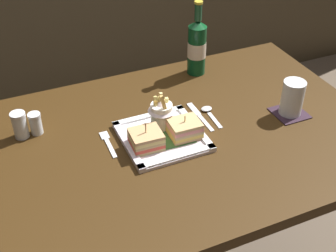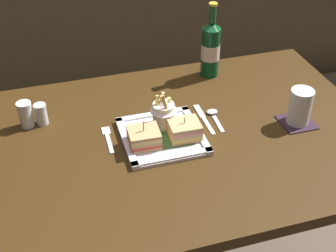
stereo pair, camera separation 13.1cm
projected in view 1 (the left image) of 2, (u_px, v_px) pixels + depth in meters
dining_table at (173, 174)px, 1.42m from camera, size 1.22×0.80×0.74m
square_plate at (162, 137)px, 1.32m from camera, size 0.23×0.23×0.02m
sandwich_half_left at (146, 139)px, 1.27m from camera, size 0.09×0.08×0.08m
sandwich_half_right at (185, 129)px, 1.30m from camera, size 0.09×0.08×0.07m
fries_cup at (161, 111)px, 1.33m from camera, size 0.08×0.08×0.12m
beer_bottle at (197, 46)px, 1.57m from camera, size 0.06×0.06×0.26m
drink_coaster at (289, 113)px, 1.43m from camera, size 0.10×0.10×0.00m
water_glass at (292, 99)px, 1.40m from camera, size 0.07×0.07×0.11m
fork at (108, 142)px, 1.31m from camera, size 0.02×0.13×0.00m
knife at (199, 115)px, 1.42m from camera, size 0.02×0.16×0.00m
spoon at (208, 111)px, 1.43m from camera, size 0.03×0.12×0.01m
salt_shaker at (20, 126)px, 1.31m from camera, size 0.04×0.04×0.08m
pepper_shaker at (36, 125)px, 1.33m from camera, size 0.04×0.04×0.07m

